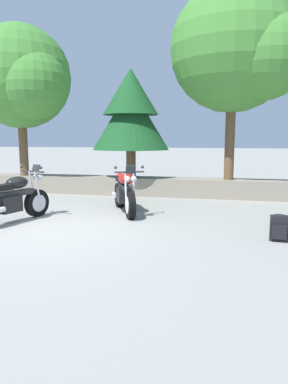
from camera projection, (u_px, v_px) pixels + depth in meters
ground_plane at (45, 233)px, 6.66m from camera, size 120.00×120.00×0.00m
stone_wall at (118, 185)px, 11.26m from camera, size 36.00×0.80×0.55m
motorcycle_black_near_left at (11, 200)px, 7.39m from camera, size 0.91×2.01×1.18m
motorcycle_red_centre at (125, 192)px, 8.40m from camera, size 1.10×1.93×1.18m
rider_backpack at (279, 227)px, 6.10m from camera, size 0.31×0.28×0.47m
leafy_tree_far_left at (23, 79)px, 11.04m from camera, size 3.36×3.20×4.72m
pine_tree_mid_left at (131, 111)px, 10.95m from camera, size 2.38×2.38×3.33m
leafy_tree_mid_right at (239, 50)px, 9.79m from camera, size 3.72×3.54×5.47m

